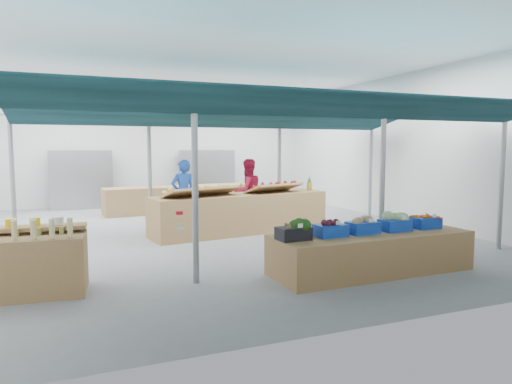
% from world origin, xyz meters
% --- Properties ---
extents(floor, '(13.00, 13.00, 0.00)m').
position_xyz_m(floor, '(0.00, 0.00, 0.00)').
color(floor, slate).
rests_on(floor, ground).
extents(hall, '(13.00, 13.00, 13.00)m').
position_xyz_m(hall, '(0.00, 1.44, 2.65)').
color(hall, silver).
rests_on(hall, ground).
extents(pole_grid, '(10.00, 4.60, 3.00)m').
position_xyz_m(pole_grid, '(0.75, -1.75, 1.81)').
color(pole_grid, gray).
rests_on(pole_grid, floor).
extents(awnings, '(9.50, 7.08, 0.30)m').
position_xyz_m(awnings, '(0.75, -1.75, 2.78)').
color(awnings, black).
rests_on(awnings, pole_grid).
extents(back_shelving_left, '(2.00, 0.50, 2.00)m').
position_xyz_m(back_shelving_left, '(-2.50, 6.00, 1.00)').
color(back_shelving_left, '#B23F33').
rests_on(back_shelving_left, floor).
extents(back_shelving_right, '(2.00, 0.50, 2.00)m').
position_xyz_m(back_shelving_right, '(2.00, 6.00, 1.00)').
color(back_shelving_right, '#B23F33').
rests_on(back_shelving_right, floor).
extents(bottle_shelf, '(2.00, 1.31, 1.14)m').
position_xyz_m(bottle_shelf, '(-3.56, -3.62, 0.46)').
color(bottle_shelf, olive).
rests_on(bottle_shelf, floor).
extents(veg_counter, '(3.51, 1.24, 0.68)m').
position_xyz_m(veg_counter, '(1.93, -4.49, 0.34)').
color(veg_counter, olive).
rests_on(veg_counter, floor).
extents(fruit_counter, '(4.63, 1.74, 0.97)m').
position_xyz_m(fruit_counter, '(1.11, -0.23, 0.48)').
color(fruit_counter, olive).
rests_on(fruit_counter, floor).
extents(far_counter, '(4.81, 1.33, 0.85)m').
position_xyz_m(far_counter, '(0.44, 4.05, 0.43)').
color(far_counter, olive).
rests_on(far_counter, floor).
extents(crate_stack, '(0.60, 0.47, 0.65)m').
position_xyz_m(crate_stack, '(2.44, -4.58, 0.32)').
color(crate_stack, '#0F3BAC').
rests_on(crate_stack, floor).
extents(vendor_left, '(0.72, 0.53, 1.81)m').
position_xyz_m(vendor_left, '(-0.09, 0.87, 0.90)').
color(vendor_left, '#1945A6').
rests_on(vendor_left, floor).
extents(vendor_right, '(0.97, 0.81, 1.81)m').
position_xyz_m(vendor_right, '(1.71, 0.87, 0.90)').
color(vendor_right, maroon).
rests_on(vendor_right, floor).
extents(crate_broccoli, '(0.51, 0.41, 0.35)m').
position_xyz_m(crate_broccoli, '(0.43, -4.52, 0.84)').
color(crate_broccoli, black).
rests_on(crate_broccoli, veg_counter).
extents(crate_beets, '(0.51, 0.41, 0.29)m').
position_xyz_m(crate_beets, '(1.11, -4.51, 0.81)').
color(crate_beets, '#0F3BAC').
rests_on(crate_beets, veg_counter).
extents(crate_celeriac, '(0.51, 0.41, 0.31)m').
position_xyz_m(crate_celeriac, '(1.74, -4.50, 0.82)').
color(crate_celeriac, '#0F3BAC').
rests_on(crate_celeriac, veg_counter).
extents(crate_cabbage, '(0.51, 0.41, 0.35)m').
position_xyz_m(crate_cabbage, '(2.42, -4.48, 0.84)').
color(crate_cabbage, '#0F3BAC').
rests_on(crate_cabbage, veg_counter).
extents(crate_carrots, '(0.51, 0.41, 0.29)m').
position_xyz_m(crate_carrots, '(3.10, -4.47, 0.79)').
color(crate_carrots, '#0F3BAC').
rests_on(crate_carrots, veg_counter).
extents(sparrow, '(0.12, 0.09, 0.11)m').
position_xyz_m(sparrow, '(0.28, -4.65, 0.93)').
color(sparrow, brown).
rests_on(sparrow, crate_broccoli).
extents(pole_ribbon, '(0.12, 0.12, 0.28)m').
position_xyz_m(pole_ribbon, '(-1.22, -3.84, 1.08)').
color(pole_ribbon, red).
rests_on(pole_ribbon, pole_grid).
extents(apple_heap_yellow, '(2.02, 1.23, 0.27)m').
position_xyz_m(apple_heap_yellow, '(0.06, -0.50, 1.13)').
color(apple_heap_yellow, '#997247').
rests_on(apple_heap_yellow, fruit_counter).
extents(apple_heap_red, '(1.64, 1.11, 0.27)m').
position_xyz_m(apple_heap_red, '(2.03, -0.20, 1.13)').
color(apple_heap_red, '#997247').
rests_on(apple_heap_red, fruit_counter).
extents(pineapple, '(0.14, 0.14, 0.39)m').
position_xyz_m(pineapple, '(3.15, -0.03, 1.15)').
color(pineapple, '#8C6019').
rests_on(pineapple, fruit_counter).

